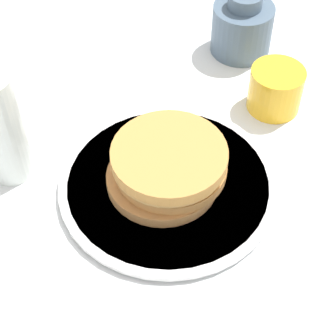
{
  "coord_description": "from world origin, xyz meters",
  "views": [
    {
      "loc": [
        0.09,
        -0.49,
        0.6
      ],
      "look_at": [
        0.01,
        -0.02,
        0.04
      ],
      "focal_mm": 60.0,
      "sensor_mm": 36.0,
      "label": 1
    }
  ],
  "objects_px": {
    "juice_glass": "(276,89)",
    "water_bottle_near": "(0,126)",
    "cream_jug": "(242,27)",
    "pancake_stack": "(168,165)",
    "plate": "(168,184)"
  },
  "relations": [
    {
      "from": "pancake_stack",
      "to": "cream_jug",
      "type": "bearing_deg",
      "value": 78.17
    },
    {
      "from": "juice_glass",
      "to": "cream_jug",
      "type": "distance_m",
      "value": 0.15
    },
    {
      "from": "juice_glass",
      "to": "water_bottle_near",
      "type": "bearing_deg",
      "value": -150.96
    },
    {
      "from": "plate",
      "to": "water_bottle_near",
      "type": "height_order",
      "value": "water_bottle_near"
    },
    {
      "from": "plate",
      "to": "pancake_stack",
      "type": "height_order",
      "value": "pancake_stack"
    },
    {
      "from": "pancake_stack",
      "to": "water_bottle_near",
      "type": "distance_m",
      "value": 0.22
    },
    {
      "from": "cream_jug",
      "to": "water_bottle_near",
      "type": "distance_m",
      "value": 0.43
    },
    {
      "from": "pancake_stack",
      "to": "cream_jug",
      "type": "distance_m",
      "value": 0.32
    },
    {
      "from": "cream_jug",
      "to": "plate",
      "type": "bearing_deg",
      "value": -101.67
    },
    {
      "from": "pancake_stack",
      "to": "plate",
      "type": "bearing_deg",
      "value": -80.22
    },
    {
      "from": "juice_glass",
      "to": "cream_jug",
      "type": "height_order",
      "value": "cream_jug"
    },
    {
      "from": "pancake_stack",
      "to": "cream_jug",
      "type": "xyz_separation_m",
      "value": [
        0.07,
        0.32,
        0.0
      ]
    },
    {
      "from": "plate",
      "to": "pancake_stack",
      "type": "relative_size",
      "value": 1.85
    },
    {
      "from": "water_bottle_near",
      "to": "cream_jug",
      "type": "bearing_deg",
      "value": 48.85
    },
    {
      "from": "pancake_stack",
      "to": "juice_glass",
      "type": "height_order",
      "value": "pancake_stack"
    }
  ]
}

